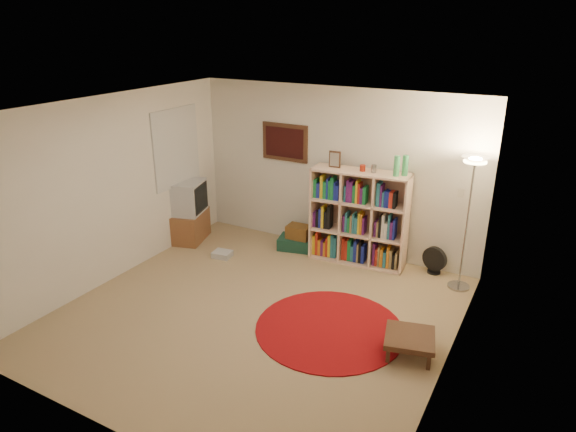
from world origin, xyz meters
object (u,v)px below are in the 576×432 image
bookshelf (357,219)px  floor_lamp (473,181)px  floor_fan (434,260)px  suitcase (298,243)px  side_table (410,339)px  tv_stand (188,212)px

bookshelf → floor_lamp: floor_lamp is taller
floor_lamp → floor_fan: size_ratio=4.50×
suitcase → side_table: size_ratio=1.04×
bookshelf → floor_lamp: (1.53, -0.09, 0.83)m
bookshelf → side_table: 2.36m
floor_fan → tv_stand: 3.88m
floor_lamp → suitcase: (-2.49, 0.06, -1.41)m
floor_fan → suitcase: bearing=-158.9°
tv_stand → side_table: bearing=-34.1°
floor_lamp → suitcase: floor_lamp is taller
side_table → suitcase: bearing=141.6°
side_table → tv_stand: bearing=162.0°
floor_lamp → floor_fan: bearing=148.3°
floor_lamp → side_table: 2.21m
bookshelf → floor_lamp: bearing=-7.7°
bookshelf → suitcase: (-0.96, -0.03, -0.58)m
bookshelf → floor_lamp: 1.74m
floor_fan → tv_stand: size_ratio=0.40×
side_table → floor_lamp: bearing=84.7°
tv_stand → floor_fan: bearing=-5.4°
floor_lamp → side_table: floor_lamp is taller
bookshelf → tv_stand: (-2.68, -0.56, -0.20)m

